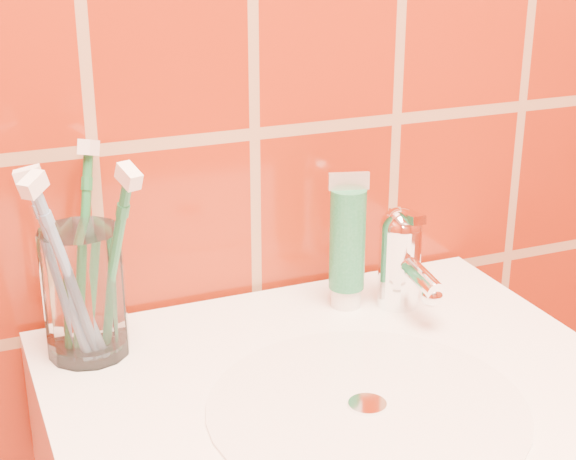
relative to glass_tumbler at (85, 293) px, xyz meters
name	(u,v)px	position (x,y,z in m)	size (l,w,h in m)	color
glass_tumbler	(85,293)	(0.00, 0.00, 0.00)	(0.08, 0.08, 0.14)	white
toothpaste_tube	(347,245)	(0.30, 0.00, 0.01)	(0.05, 0.04, 0.16)	white
faucet	(402,255)	(0.35, -0.03, 0.00)	(0.05, 0.11, 0.12)	white
toothbrush_0	(84,247)	(0.01, 0.03, 0.04)	(0.06, 0.07, 0.22)	#1B6735
toothbrush_1	(60,268)	(-0.02, -0.01, 0.03)	(0.06, 0.03, 0.21)	#7CACDD
toothbrush_2	(68,273)	(-0.02, -0.03, 0.04)	(0.08, 0.07, 0.22)	#6F98C6
toothbrush_3	(113,266)	(0.02, -0.04, 0.04)	(0.05, 0.10, 0.22)	#1F7647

